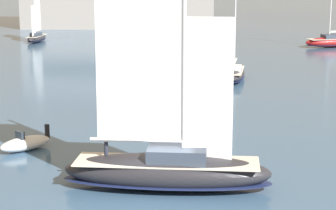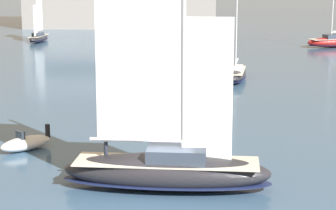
{
  "view_description": "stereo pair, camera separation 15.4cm",
  "coord_description": "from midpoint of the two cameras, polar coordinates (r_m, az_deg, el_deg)",
  "views": [
    {
      "loc": [
        0.67,
        -31.29,
        10.92
      ],
      "look_at": [
        0.0,
        3.0,
        3.65
      ],
      "focal_mm": 70.0,
      "sensor_mm": 36.0,
      "label": 1
    },
    {
      "loc": [
        0.82,
        -31.28,
        10.92
      ],
      "look_at": [
        0.0,
        3.0,
        3.65
      ],
      "focal_mm": 70.0,
      "sensor_mm": 36.0,
      "label": 2
    }
  ],
  "objects": [
    {
      "name": "sailboat_moored_far_slip",
      "position": [
        64.51,
        5.74,
        2.77
      ],
      "size": [
        2.96,
        7.22,
        9.65
      ],
      "color": "#232328",
      "rests_on": "ground"
    },
    {
      "name": "ground_plane",
      "position": [
        33.14,
        -0.24,
        -7.26
      ],
      "size": [
        400.0,
        400.0,
        0.0
      ],
      "primitive_type": "plane",
      "color": "#385675"
    },
    {
      "name": "sailboat_moored_mid_channel",
      "position": [
        93.51,
        14.15,
        5.41
      ],
      "size": [
        8.86,
        4.81,
        11.73
      ],
      "color": "maroon",
      "rests_on": "ground"
    },
    {
      "name": "motor_tender",
      "position": [
        40.65,
        -12.42,
        -3.27
      ],
      "size": [
        3.35,
        3.45,
        1.32
      ],
      "color": "silver",
      "rests_on": "ground"
    },
    {
      "name": "sailboat_main",
      "position": [
        32.79,
        -0.21,
        -5.39
      ],
      "size": [
        10.71,
        3.71,
        14.45
      ],
      "color": "#232328",
      "rests_on": "ground"
    },
    {
      "name": "sailboat_moored_near_marina",
      "position": [
        98.82,
        -11.41,
        5.86
      ],
      "size": [
        2.47,
        6.81,
        9.19
      ],
      "color": "#232328",
      "rests_on": "ground"
    }
  ]
}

